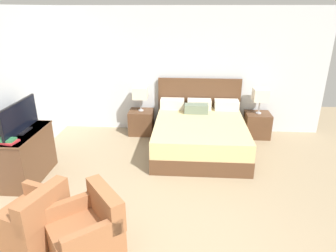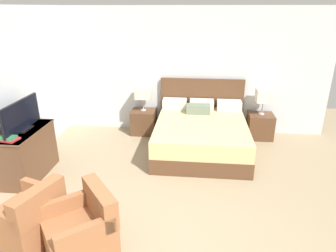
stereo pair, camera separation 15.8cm
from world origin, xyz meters
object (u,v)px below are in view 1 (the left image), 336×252
book_red_cover (9,142)px  armchair_by_window (31,222)px  dresser (26,155)px  armchair_companion (88,233)px  nightstand_left (141,122)px  table_lamp_left (140,93)px  book_blue_cover (6,140)px  nightstand_right (257,125)px  tv (20,118)px  bed (200,133)px  table_lamp_right (261,95)px

book_red_cover → armchair_by_window: size_ratio=0.28×
dresser → armchair_companion: (1.48, -1.51, -0.13)m
nightstand_left → table_lamp_left: (0.00, 0.00, 0.66)m
nightstand_left → book_blue_cover: (-1.55, -2.34, 0.58)m
armchair_by_window → nightstand_right: bearing=45.9°
dresser → tv: 0.62m
bed → nightstand_right: bed is taller
book_red_cover → armchair_by_window: bearing=-53.2°
tv → armchair_by_window: (0.77, -1.41, -0.74)m
bed → table_lamp_right: size_ratio=3.82×
nightstand_right → dresser: 4.47m
nightstand_left → book_red_cover: size_ratio=2.16×
tv → dresser: bearing=-95.1°
nightstand_right → book_red_cover: bearing=-149.7°
bed → armchair_companion: bearing=-115.0°
tv → book_blue_cover: 0.44m
nightstand_left → table_lamp_left: 0.66m
table_lamp_right → book_red_cover: table_lamp_right is taller
book_blue_cover → armchair_companion: 1.96m
nightstand_left → book_red_cover: bearing=-123.0°
bed → table_lamp_left: (-1.24, 0.69, 0.59)m
dresser → tv: bearing=84.9°
bed → dresser: bed is taller
tv → armchair_by_window: tv is taller
table_lamp_right → armchair_by_window: bearing=-134.1°
bed → tv: 3.12m
nightstand_right → table_lamp_left: bearing=180.0°
bed → tv: size_ratio=2.09×
bed → book_blue_cover: bearing=-149.5°
bed → table_lamp_left: bed is taller
book_red_cover → book_blue_cover: book_blue_cover is taller
tv → book_red_cover: (0.01, -0.40, -0.21)m
table_lamp_right → armchair_companion: bearing=-126.1°
table_lamp_right → bed: bearing=-150.7°
tv → book_blue_cover: tv is taller
armchair_companion → dresser: bearing=134.4°
dresser → nightstand_right: bearing=26.1°
table_lamp_left → armchair_by_window: bearing=-102.8°
table_lamp_left → book_red_cover: (-1.52, -2.34, -0.10)m
bed → table_lamp_right: 1.54m
bed → nightstand_left: 1.42m
dresser → book_blue_cover: size_ratio=4.43×
table_lamp_left → nightstand_right: bearing=-0.0°
dresser → armchair_by_window: (0.77, -1.38, -0.13)m
table_lamp_left → tv: size_ratio=0.55×
tv → armchair_companion: 2.26m
bed → armchair_by_window: 3.32m
nightstand_left → dresser: dresser is taller
dresser → armchair_companion: size_ratio=1.11×
dresser → book_red_cover: 0.55m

